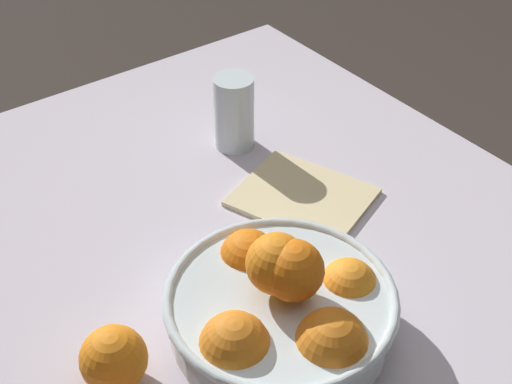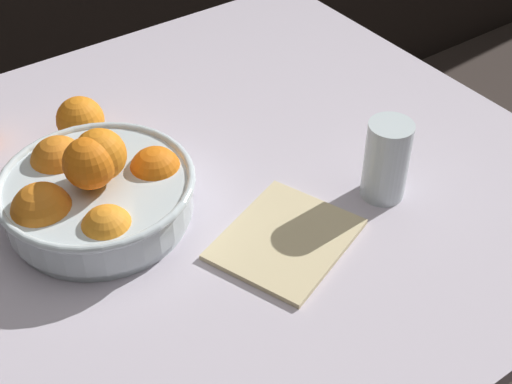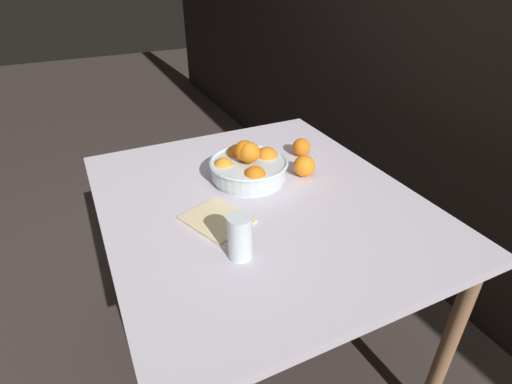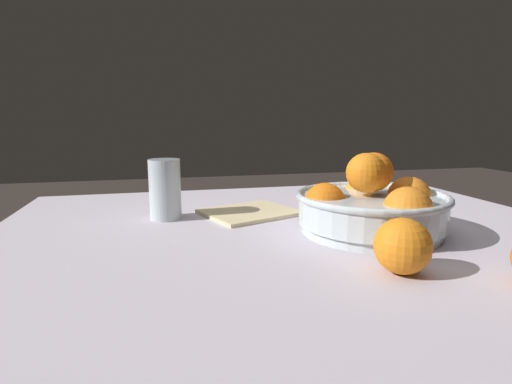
# 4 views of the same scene
# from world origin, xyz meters

# --- Properties ---
(dining_table) EXTENTS (1.13, 0.98, 0.77)m
(dining_table) POSITION_xyz_m (0.00, 0.00, 0.69)
(dining_table) COLOR silver
(dining_table) RESTS_ON ground_plane
(fruit_bowl) EXTENTS (0.28, 0.28, 0.15)m
(fruit_bowl) POSITION_xyz_m (-0.13, 0.02, 0.82)
(fruit_bowl) COLOR silver
(fruit_bowl) RESTS_ON dining_table
(juice_glass) EXTENTS (0.07, 0.07, 0.12)m
(juice_glass) POSITION_xyz_m (0.23, -0.17, 0.83)
(juice_glass) COLOR #F4A314
(juice_glass) RESTS_ON dining_table
(orange_loose_near_bowl) EXTENTS (0.08, 0.08, 0.08)m
(orange_loose_near_bowl) POSITION_xyz_m (-0.07, 0.21, 0.81)
(orange_loose_near_bowl) COLOR orange
(orange_loose_near_bowl) RESTS_ON dining_table
(napkin) EXTENTS (0.23, 0.21, 0.01)m
(napkin) POSITION_xyz_m (0.06, -0.17, 0.78)
(napkin) COLOR beige
(napkin) RESTS_ON dining_table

